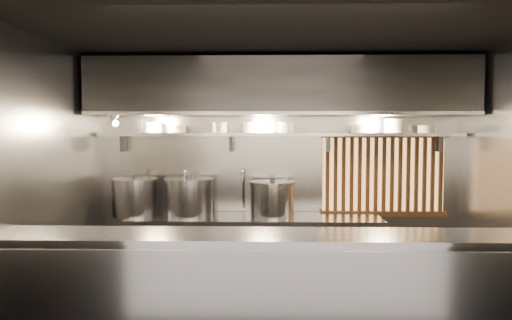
{
  "coord_description": "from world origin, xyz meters",
  "views": [
    {
      "loc": [
        -0.13,
        -4.78,
        1.93
      ],
      "look_at": [
        -0.27,
        0.55,
        1.61
      ],
      "focal_mm": 35.0,
      "sensor_mm": 36.0,
      "label": 1
    }
  ],
  "objects_px": {
    "heat_lamp": "(114,118)",
    "stock_pot_right": "(272,199)",
    "pendant_bulb": "(272,128)",
    "stock_pot_left": "(135,197)",
    "stock_pot_mid": "(189,197)"
  },
  "relations": [
    {
      "from": "heat_lamp",
      "to": "stock_pot_right",
      "type": "xyz_separation_m",
      "value": [
        1.81,
        0.3,
        -0.95
      ]
    },
    {
      "from": "pendant_bulb",
      "to": "stock_pot_left",
      "type": "xyz_separation_m",
      "value": [
        -1.65,
        -0.04,
        -0.83
      ]
    },
    {
      "from": "pendant_bulb",
      "to": "stock_pot_mid",
      "type": "height_order",
      "value": "pendant_bulb"
    },
    {
      "from": "stock_pot_mid",
      "to": "pendant_bulb",
      "type": "bearing_deg",
      "value": 2.4
    },
    {
      "from": "heat_lamp",
      "to": "stock_pot_mid",
      "type": "relative_size",
      "value": 0.52
    },
    {
      "from": "heat_lamp",
      "to": "pendant_bulb",
      "type": "bearing_deg",
      "value": 11.0
    },
    {
      "from": "pendant_bulb",
      "to": "stock_pot_right",
      "type": "relative_size",
      "value": 0.28
    },
    {
      "from": "pendant_bulb",
      "to": "stock_pot_right",
      "type": "xyz_separation_m",
      "value": [
        0.01,
        -0.05,
        -0.85
      ]
    },
    {
      "from": "stock_pot_left",
      "to": "stock_pot_right",
      "type": "xyz_separation_m",
      "value": [
        1.66,
        -0.01,
        -0.02
      ]
    },
    {
      "from": "heat_lamp",
      "to": "stock_pot_left",
      "type": "relative_size",
      "value": 0.59
    },
    {
      "from": "pendant_bulb",
      "to": "stock_pot_right",
      "type": "distance_m",
      "value": 0.85
    },
    {
      "from": "stock_pot_left",
      "to": "stock_pot_mid",
      "type": "height_order",
      "value": "stock_pot_mid"
    },
    {
      "from": "heat_lamp",
      "to": "stock_pot_mid",
      "type": "height_order",
      "value": "heat_lamp"
    },
    {
      "from": "pendant_bulb",
      "to": "heat_lamp",
      "type": "bearing_deg",
      "value": -169.0
    },
    {
      "from": "heat_lamp",
      "to": "pendant_bulb",
      "type": "xyz_separation_m",
      "value": [
        1.8,
        0.35,
        -0.11
      ]
    }
  ]
}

